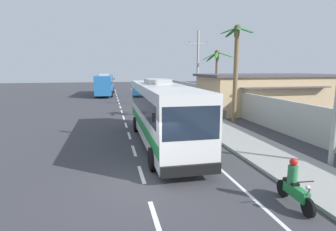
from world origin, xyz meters
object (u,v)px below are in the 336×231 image
object	(u,v)px
roadside_building	(264,92)
coach_bus_foreground	(162,111)
coach_bus_far_lane	(105,84)
palm_nearest	(217,66)
utility_pole_mid	(198,68)
palm_second	(236,60)
pedestrian_near_kerb	(191,103)
motorcycle_beside_bus	(294,187)

from	to	relation	value
roadside_building	coach_bus_foreground	bearing A→B (deg)	-141.91
coach_bus_far_lane	palm_nearest	world-z (taller)	palm_nearest
palm_nearest	roadside_building	xyz separation A→B (m)	(4.35, -2.43, -2.72)
utility_pole_mid	palm_second	bearing A→B (deg)	-88.13
utility_pole_mid	palm_nearest	bearing A→B (deg)	-23.63
palm_nearest	coach_bus_far_lane	bearing A→B (deg)	123.53
pedestrian_near_kerb	palm_second	world-z (taller)	palm_second
coach_bus_far_lane	pedestrian_near_kerb	distance (m)	22.43
utility_pole_mid	palm_second	distance (m)	8.71
coach_bus_foreground	motorcycle_beside_bus	bearing A→B (deg)	-71.08
utility_pole_mid	coach_bus_foreground	bearing A→B (deg)	-116.44
coach_bus_foreground	pedestrian_near_kerb	world-z (taller)	coach_bus_foreground
coach_bus_far_lane	utility_pole_mid	size ratio (longest dim) A/B	1.37
palm_second	coach_bus_far_lane	bearing A→B (deg)	111.92
coach_bus_far_lane	palm_nearest	bearing A→B (deg)	-56.47
coach_bus_far_lane	pedestrian_near_kerb	size ratio (longest dim) A/B	6.58
motorcycle_beside_bus	utility_pole_mid	bearing A→B (deg)	79.93
roadside_building	palm_second	bearing A→B (deg)	-137.87
palm_second	motorcycle_beside_bus	bearing A→B (deg)	-107.66
palm_nearest	roadside_building	distance (m)	5.68
motorcycle_beside_bus	roadside_building	distance (m)	21.03
pedestrian_near_kerb	palm_second	size ratio (longest dim) A/B	0.23
coach_bus_foreground	palm_second	distance (m)	8.96
motorcycle_beside_bus	utility_pole_mid	world-z (taller)	utility_pole_mid
utility_pole_mid	palm_nearest	world-z (taller)	utility_pole_mid
palm_nearest	utility_pole_mid	bearing A→B (deg)	156.37
coach_bus_far_lane	palm_second	distance (m)	28.49
pedestrian_near_kerb	palm_nearest	xyz separation A→B (m)	(3.66, 2.31, 3.59)
pedestrian_near_kerb	roadside_building	bearing A→B (deg)	29.46
motorcycle_beside_bus	pedestrian_near_kerb	size ratio (longest dim) A/B	1.11
coach_bus_foreground	roadside_building	world-z (taller)	roadside_building
pedestrian_near_kerb	coach_bus_far_lane	bearing A→B (deg)	142.69
coach_bus_foreground	palm_nearest	size ratio (longest dim) A/B	1.87
utility_pole_mid	palm_nearest	distance (m)	2.11
coach_bus_foreground	pedestrian_near_kerb	xyz separation A→B (m)	(4.93, 10.26, -0.91)
palm_second	roadside_building	distance (m)	8.66
motorcycle_beside_bus	palm_nearest	xyz separation A→B (m)	(5.77, 20.81, 4.02)
coach_bus_foreground	roadside_building	xyz separation A→B (m)	(12.95, 10.15, -0.03)
utility_pole_mid	palm_second	xyz separation A→B (m)	(0.28, -8.69, 0.63)
coach_bus_foreground	pedestrian_near_kerb	bearing A→B (deg)	64.34
coach_bus_foreground	palm_nearest	world-z (taller)	palm_nearest
utility_pole_mid	roadside_building	world-z (taller)	utility_pole_mid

